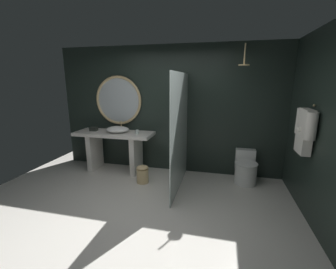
{
  "coord_description": "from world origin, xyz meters",
  "views": [
    {
      "loc": [
        1.08,
        -2.69,
        1.89
      ],
      "look_at": [
        0.21,
        0.91,
        1.01
      ],
      "focal_mm": 24.15,
      "sensor_mm": 36.0,
      "label": 1
    }
  ],
  "objects_px": {
    "toilet": "(245,169)",
    "waste_bin": "(143,174)",
    "round_wall_mirror": "(118,100)",
    "rain_shower_head": "(244,63)",
    "vessel_sink": "(118,129)",
    "tissue_box": "(94,129)",
    "tumbler_cup": "(137,132)",
    "hanging_bathrobe": "(305,129)"
  },
  "relations": [
    {
      "from": "round_wall_mirror",
      "to": "waste_bin",
      "type": "height_order",
      "value": "round_wall_mirror"
    },
    {
      "from": "toilet",
      "to": "tumbler_cup",
      "type": "bearing_deg",
      "value": -177.81
    },
    {
      "from": "round_wall_mirror",
      "to": "waste_bin",
      "type": "relative_size",
      "value": 3.14
    },
    {
      "from": "tumbler_cup",
      "to": "rain_shower_head",
      "type": "distance_m",
      "value": 2.36
    },
    {
      "from": "vessel_sink",
      "to": "tissue_box",
      "type": "distance_m",
      "value": 0.57
    },
    {
      "from": "tissue_box",
      "to": "rain_shower_head",
      "type": "relative_size",
      "value": 0.43
    },
    {
      "from": "rain_shower_head",
      "to": "toilet",
      "type": "relative_size",
      "value": 0.6
    },
    {
      "from": "waste_bin",
      "to": "rain_shower_head",
      "type": "bearing_deg",
      "value": 11.58
    },
    {
      "from": "vessel_sink",
      "to": "toilet",
      "type": "distance_m",
      "value": 2.67
    },
    {
      "from": "tissue_box",
      "to": "round_wall_mirror",
      "type": "height_order",
      "value": "round_wall_mirror"
    },
    {
      "from": "round_wall_mirror",
      "to": "hanging_bathrobe",
      "type": "xyz_separation_m",
      "value": [
        3.32,
        -1.08,
        -0.24
      ]
    },
    {
      "from": "tissue_box",
      "to": "toilet",
      "type": "bearing_deg",
      "value": 0.22
    },
    {
      "from": "toilet",
      "to": "hanging_bathrobe",
      "type": "bearing_deg",
      "value": -52.68
    },
    {
      "from": "vessel_sink",
      "to": "waste_bin",
      "type": "bearing_deg",
      "value": -32.88
    },
    {
      "from": "round_wall_mirror",
      "to": "hanging_bathrobe",
      "type": "distance_m",
      "value": 3.5
    },
    {
      "from": "toilet",
      "to": "round_wall_mirror",
      "type": "bearing_deg",
      "value": 174.78
    },
    {
      "from": "vessel_sink",
      "to": "tumbler_cup",
      "type": "relative_size",
      "value": 5.58
    },
    {
      "from": "tumbler_cup",
      "to": "waste_bin",
      "type": "distance_m",
      "value": 0.86
    },
    {
      "from": "round_wall_mirror",
      "to": "hanging_bathrobe",
      "type": "bearing_deg",
      "value": -18.1
    },
    {
      "from": "vessel_sink",
      "to": "hanging_bathrobe",
      "type": "height_order",
      "value": "hanging_bathrobe"
    },
    {
      "from": "toilet",
      "to": "waste_bin",
      "type": "xyz_separation_m",
      "value": [
        -1.9,
        -0.48,
        -0.09
      ]
    },
    {
      "from": "round_wall_mirror",
      "to": "rain_shower_head",
      "type": "bearing_deg",
      "value": -8.5
    },
    {
      "from": "vessel_sink",
      "to": "tumbler_cup",
      "type": "height_order",
      "value": "vessel_sink"
    },
    {
      "from": "round_wall_mirror",
      "to": "rain_shower_head",
      "type": "relative_size",
      "value": 2.92
    },
    {
      "from": "tumbler_cup",
      "to": "tissue_box",
      "type": "bearing_deg",
      "value": 176.09
    },
    {
      "from": "vessel_sink",
      "to": "toilet",
      "type": "relative_size",
      "value": 0.83
    },
    {
      "from": "tissue_box",
      "to": "rain_shower_head",
      "type": "height_order",
      "value": "rain_shower_head"
    },
    {
      "from": "round_wall_mirror",
      "to": "toilet",
      "type": "xyz_separation_m",
      "value": [
        2.68,
        -0.24,
        -1.22
      ]
    },
    {
      "from": "round_wall_mirror",
      "to": "waste_bin",
      "type": "xyz_separation_m",
      "value": [
        0.78,
        -0.73,
        -1.32
      ]
    },
    {
      "from": "round_wall_mirror",
      "to": "rain_shower_head",
      "type": "xyz_separation_m",
      "value": [
        2.5,
        -0.37,
        0.71
      ]
    },
    {
      "from": "hanging_bathrobe",
      "to": "toilet",
      "type": "distance_m",
      "value": 1.45
    },
    {
      "from": "tumbler_cup",
      "to": "rain_shower_head",
      "type": "bearing_deg",
      "value": -1.38
    },
    {
      "from": "tissue_box",
      "to": "waste_bin",
      "type": "xyz_separation_m",
      "value": [
        1.26,
        -0.47,
        -0.72
      ]
    },
    {
      "from": "vessel_sink",
      "to": "tissue_box",
      "type": "xyz_separation_m",
      "value": [
        -0.57,
        0.02,
        -0.02
      ]
    },
    {
      "from": "rain_shower_head",
      "to": "tumbler_cup",
      "type": "bearing_deg",
      "value": 178.62
    },
    {
      "from": "hanging_bathrobe",
      "to": "round_wall_mirror",
      "type": "bearing_deg",
      "value": 161.9
    },
    {
      "from": "tissue_box",
      "to": "hanging_bathrobe",
      "type": "distance_m",
      "value": 3.91
    },
    {
      "from": "toilet",
      "to": "waste_bin",
      "type": "bearing_deg",
      "value": -165.75
    },
    {
      "from": "vessel_sink",
      "to": "tissue_box",
      "type": "bearing_deg",
      "value": 177.78
    },
    {
      "from": "vessel_sink",
      "to": "toilet",
      "type": "height_order",
      "value": "vessel_sink"
    },
    {
      "from": "round_wall_mirror",
      "to": "hanging_bathrobe",
      "type": "relative_size",
      "value": 1.51
    },
    {
      "from": "round_wall_mirror",
      "to": "rain_shower_head",
      "type": "distance_m",
      "value": 2.62
    }
  ]
}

